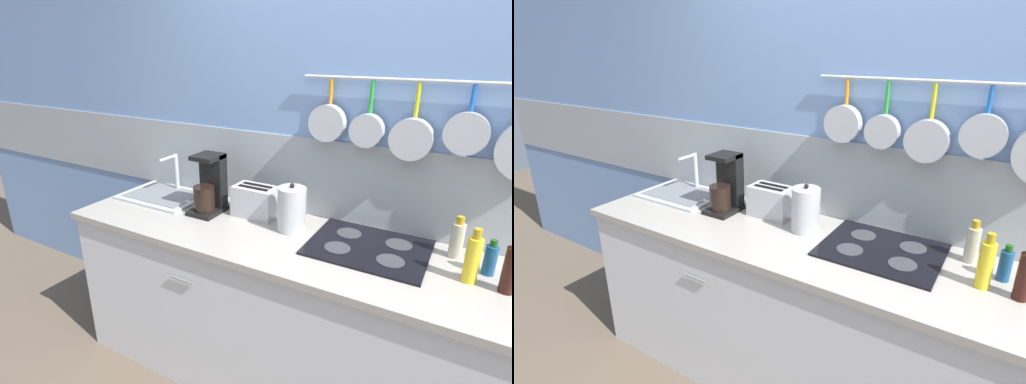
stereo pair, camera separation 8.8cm
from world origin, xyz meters
TOP-DOWN VIEW (x-y plane):
  - wall_back at (0.00, 0.37)m, footprint 7.20×0.15m
  - cabinet_base at (0.00, -0.00)m, footprint 3.10×0.64m
  - countertop at (0.00, 0.00)m, footprint 3.14×0.66m
  - sink_basin at (-1.28, 0.14)m, footprint 0.50×0.37m
  - coffee_maker at (-0.89, 0.09)m, footprint 0.16×0.21m
  - toaster at (-0.63, 0.16)m, footprint 0.25×0.14m
  - kettle at (-0.38, 0.09)m, footprint 0.14×0.14m
  - cooktop at (0.02, 0.09)m, footprint 0.53×0.44m
  - bottle_sesame_oil at (0.37, 0.21)m, footprint 0.06×0.06m
  - bottle_vinegar at (0.44, 0.02)m, footprint 0.06×0.06m
  - bottle_dish_soap at (0.51, 0.12)m, footprint 0.05×0.05m
  - bottle_olive_oil at (0.57, 0.01)m, footprint 0.05×0.05m

SIDE VIEW (x-z plane):
  - cabinet_base at x=0.00m, z-range 0.00..0.88m
  - countertop at x=0.00m, z-range 0.88..0.92m
  - cooktop at x=0.02m, z-range 0.92..0.93m
  - sink_basin at x=-1.28m, z-range 0.82..1.06m
  - bottle_dish_soap at x=0.51m, z-range 0.91..1.07m
  - toaster at x=-0.63m, z-range 0.92..1.09m
  - bottle_sesame_oil at x=0.37m, z-range 0.91..1.10m
  - bottle_olive_oil at x=0.57m, z-range 0.91..1.14m
  - bottle_vinegar at x=0.44m, z-range 0.91..1.14m
  - kettle at x=-0.38m, z-range 0.91..1.16m
  - coffee_maker at x=-0.89m, z-range 0.89..1.23m
  - wall_back at x=0.00m, z-range -0.02..2.58m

